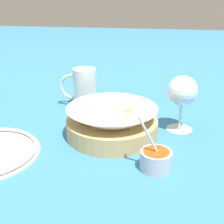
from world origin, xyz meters
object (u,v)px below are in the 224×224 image
wine_glass (182,92)px  beer_mug (84,89)px  sauce_cup (156,159)px  food_basket (112,123)px

wine_glass → beer_mug: wine_glass is taller
sauce_cup → wine_glass: bearing=-106.3°
food_basket → sauce_cup: (-0.11, 0.14, -0.01)m
wine_glass → beer_mug: size_ratio=1.22×
beer_mug → food_basket: bearing=121.2°
food_basket → sauce_cup: bearing=128.7°
wine_glass → beer_mug: bearing=-24.2°
food_basket → beer_mug: size_ratio=1.90×
sauce_cup → beer_mug: size_ratio=0.96×
beer_mug → sauce_cup: bearing=124.5°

